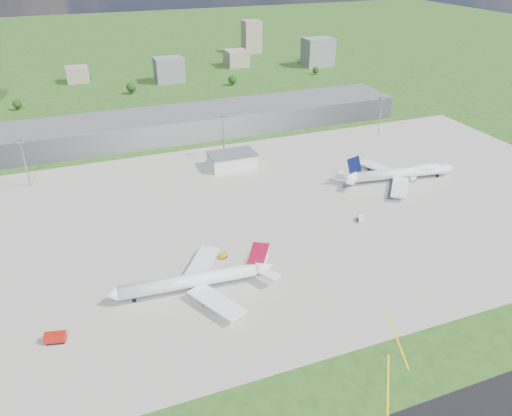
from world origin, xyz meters
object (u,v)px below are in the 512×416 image
object	(u,v)px
airliner_red_twin	(195,281)
airliner_blue_quad	(402,173)
van_white_far	(413,179)
crash_tender	(55,338)
van_white_near	(360,219)
tug_yellow	(223,256)

from	to	relation	value
airliner_red_twin	airliner_blue_quad	bearing A→B (deg)	-153.43
airliner_blue_quad	van_white_far	size ratio (longest dim) A/B	13.15
crash_tender	van_white_near	world-z (taller)	crash_tender
crash_tender	tug_yellow	size ratio (longest dim) A/B	1.65
van_white_far	crash_tender	bearing A→B (deg)	167.55
van_white_near	van_white_far	size ratio (longest dim) A/B	1.05
tug_yellow	van_white_far	distance (m)	125.10
tug_yellow	van_white_near	size ratio (longest dim) A/B	0.83
airliner_blue_quad	van_white_far	distance (m)	7.28
crash_tender	airliner_blue_quad	bearing A→B (deg)	32.09
airliner_red_twin	van_white_far	world-z (taller)	airliner_red_twin
airliner_blue_quad	van_white_far	bearing A→B (deg)	-16.07
airliner_red_twin	crash_tender	xyz separation A→B (m)	(-50.27, -9.89, -2.89)
airliner_blue_quad	van_white_far	world-z (taller)	airliner_blue_quad
airliner_blue_quad	van_white_far	xyz separation A→B (m)	(5.74, -2.65, -3.61)
van_white_far	airliner_red_twin	bearing A→B (deg)	169.96
airliner_red_twin	crash_tender	size ratio (longest dim) A/B	8.74
airliner_red_twin	van_white_near	world-z (taller)	airliner_red_twin
airliner_red_twin	van_white_far	bearing A→B (deg)	-155.24
airliner_red_twin	tug_yellow	world-z (taller)	airliner_red_twin
van_white_near	tug_yellow	bearing A→B (deg)	118.72
crash_tender	van_white_near	xyz separation A→B (m)	(136.52, 32.97, -0.50)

